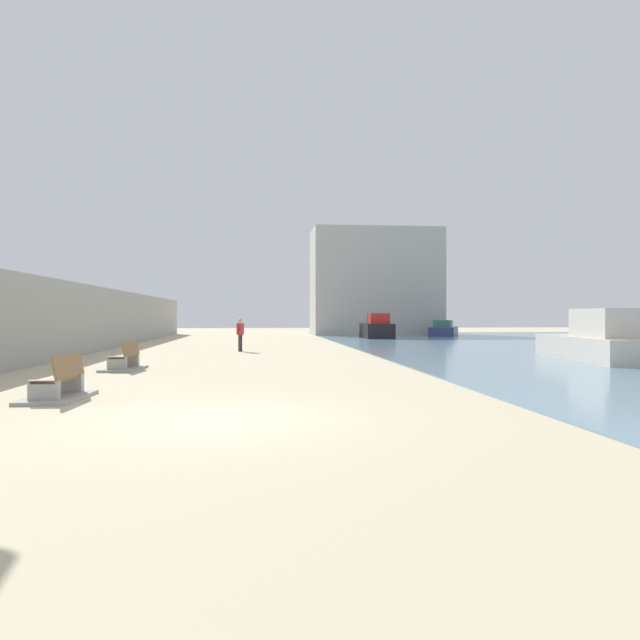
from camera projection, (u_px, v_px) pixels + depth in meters
name	position (u px, v px, depth m)	size (l,w,h in m)	color
ground_plane	(240.00, 354.00, 28.57)	(120.00, 120.00, 0.00)	#C6B793
seawall	(76.00, 319.00, 27.79)	(0.80, 64.00, 3.28)	#9E9E99
bench_near	(59.00, 389.00, 13.10)	(1.22, 2.16, 0.98)	#9E9E99
bench_far	(125.00, 363.00, 20.20)	(1.27, 2.18, 0.98)	#9E9E99
person_walking	(240.00, 332.00, 30.58)	(0.37, 0.43, 1.69)	#333338
boat_nearest	(377.00, 329.00, 47.76)	(2.18, 4.06, 1.95)	black
boat_far_right	(444.00, 330.00, 53.27)	(4.51, 7.24, 1.38)	navy
boat_outer	(593.00, 341.00, 24.23)	(2.76, 7.83, 2.05)	beige
harbor_building	(375.00, 282.00, 57.61)	(12.00, 6.00, 9.96)	#ADAAA3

